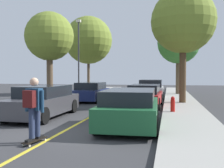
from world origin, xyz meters
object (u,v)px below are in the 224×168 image
at_px(street_tree_left_near, 88,40).
at_px(parked_car_right_near, 145,96).
at_px(parked_car_left_nearest, 43,102).
at_px(street_tree_right_near, 179,43).
at_px(street_tree_right_nearest, 183,22).
at_px(skateboard, 35,140).
at_px(parked_car_right_far, 151,89).
at_px(streetlamp, 79,53).
at_px(parked_car_right_nearest, 130,108).
at_px(parked_car_left_near, 90,92).
at_px(fire_hydrant, 173,104).
at_px(street_tree_left_nearest, 49,37).
at_px(skateboarder, 34,105).

bearing_deg(street_tree_left_near, parked_car_right_near, -55.97).
bearing_deg(parked_car_left_nearest, street_tree_right_near, 65.73).
xyz_separation_m(street_tree_left_near, street_tree_right_nearest, (8.27, -7.54, -0.05)).
bearing_deg(skateboard, parked_car_right_far, 81.32).
bearing_deg(streetlamp, parked_car_right_nearest, -62.67).
height_order(parked_car_left_nearest, parked_car_left_near, parked_car_left_nearest).
distance_m(parked_car_left_nearest, fire_hydrant, 5.79).
relative_size(parked_car_right_nearest, street_tree_left_nearest, 0.79).
bearing_deg(skateboarder, parked_car_right_nearest, 52.35).
bearing_deg(street_tree_right_near, street_tree_left_near, 179.46).
bearing_deg(parked_car_right_far, fire_hydrant, -79.62).
distance_m(street_tree_left_near, fire_hydrant, 14.80).
xyz_separation_m(street_tree_left_nearest, streetlamp, (0.39, 4.48, -0.66)).
bearing_deg(parked_car_left_nearest, parked_car_right_near, 49.08).
bearing_deg(street_tree_left_near, skateboard, -77.47).
bearing_deg(skateboarder, fire_hydrant, 58.68).
relative_size(parked_car_right_far, fire_hydrant, 6.12).
relative_size(parked_car_right_far, streetlamp, 0.71).
height_order(parked_car_right_far, fire_hydrant, parked_car_right_far).
distance_m(parked_car_left_near, street_tree_left_nearest, 4.57).
bearing_deg(street_tree_right_nearest, street_tree_right_near, 90.00).
distance_m(fire_hydrant, skateboarder, 7.08).
xyz_separation_m(parked_car_right_far, fire_hydrant, (1.50, -8.19, -0.23)).
bearing_deg(parked_car_left_near, street_tree_right_nearest, -8.98).
bearing_deg(skateboarder, parked_car_left_near, 99.13).
height_order(parked_car_right_near, street_tree_left_nearest, street_tree_left_nearest).
xyz_separation_m(streetlamp, skateboarder, (3.56, -13.91, -2.54)).
xyz_separation_m(street_tree_left_nearest, street_tree_right_nearest, (8.27, 0.88, 0.80)).
bearing_deg(street_tree_left_near, street_tree_right_near, -0.54).
relative_size(streetlamp, skateboarder, 3.67).
distance_m(parked_car_left_nearest, street_tree_right_near, 15.41).
bearing_deg(street_tree_left_near, parked_car_right_nearest, -67.83).
relative_size(parked_car_left_nearest, street_tree_right_near, 0.71).
bearing_deg(street_tree_right_nearest, parked_car_right_nearest, -105.93).
bearing_deg(street_tree_right_nearest, skateboarder, -112.70).
xyz_separation_m(parked_car_right_far, street_tree_left_nearest, (-6.12, -4.79, 3.52)).
relative_size(parked_car_right_nearest, parked_car_right_far, 1.04).
bearing_deg(street_tree_right_near, parked_car_left_nearest, -114.27).
bearing_deg(streetlamp, fire_hydrant, -47.45).
bearing_deg(street_tree_left_near, street_tree_left_nearest, -90.00).
bearing_deg(street_tree_left_nearest, parked_car_right_near, -5.97).
distance_m(fire_hydrant, skateboard, 7.04).
bearing_deg(streetlamp, street_tree_left_near, 95.67).
bearing_deg(street_tree_right_nearest, street_tree_left_nearest, -173.89).
xyz_separation_m(parked_car_left_near, fire_hydrant, (5.48, -5.25, -0.15)).
bearing_deg(street_tree_left_nearest, parked_car_left_near, 40.85).
bearing_deg(street_tree_right_nearest, parked_car_left_nearest, -135.03).
bearing_deg(skateboarder, parked_car_right_near, 76.13).
height_order(parked_car_right_near, streetlamp, streetlamp).
height_order(street_tree_left_nearest, skateboard, street_tree_left_nearest).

